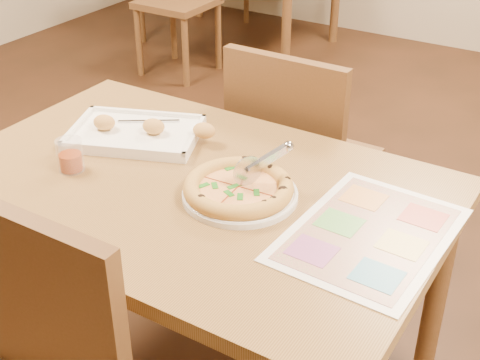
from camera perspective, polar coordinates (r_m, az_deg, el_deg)
The scene contains 8 objects.
dining_table at distance 1.77m, azimuth -4.28°, elevation -2.61°, with size 1.30×0.85×0.72m.
chair_far at distance 2.25m, azimuth 4.72°, elevation 3.08°, with size 0.42×0.42×0.47m.
plate at distance 1.65m, azimuth 0.00°, elevation -1.26°, with size 0.29×0.29×0.02m, color white.
pizza at distance 1.64m, azimuth -0.14°, elevation -0.68°, with size 0.27×0.27×0.04m.
pizza_cutter at distance 1.63m, azimuth 1.85°, elevation 1.49°, with size 0.09×0.14×0.09m.
appetizer_tray at distance 1.95m, azimuth -8.61°, elevation 3.98°, with size 0.44×0.37×0.06m.
glass_tumbler at distance 1.82m, azimuth -14.28°, elevation 1.92°, with size 0.07×0.07×0.09m.
menu at distance 1.55m, azimuth 11.01°, elevation -4.54°, with size 0.33×0.46×0.01m, color white.
Camera 1 is at (0.89, -1.19, 1.60)m, focal length 50.00 mm.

